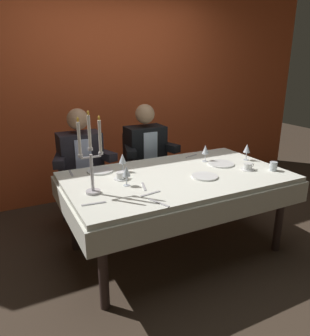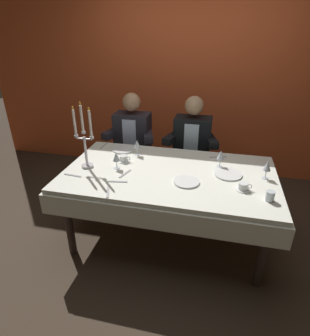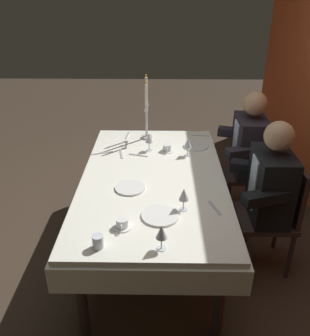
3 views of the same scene
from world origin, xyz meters
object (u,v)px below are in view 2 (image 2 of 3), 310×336
dinner_plate_2 (123,150)px  wine_glass_2 (267,166)px  candelabra (85,141)px  wine_glass_0 (137,145)px  dinner_plate_0 (228,174)px  wine_glass_3 (221,155)px  dining_table (169,183)px  coffee_cup_1 (243,187)px  wine_glass_1 (116,157)px  seated_diner_0 (133,134)px  dinner_plate_1 (186,182)px  water_tumbler_0 (270,196)px  coffee_cup_0 (124,159)px  seated_diner_1 (192,139)px

dinner_plate_2 → wine_glass_2: (1.40, -0.31, 0.11)m
candelabra → wine_glass_0: size_ratio=3.74×
dinner_plate_0 → dinner_plate_2: (-1.09, 0.32, 0.00)m
wine_glass_2 → wine_glass_3: (-0.39, 0.14, 0.00)m
dining_table → coffee_cup_1: size_ratio=14.70×
wine_glass_1 → wine_glass_3: 0.96m
dining_table → candelabra: 0.86m
dinner_plate_0 → seated_diner_0: (-1.14, 0.83, -0.01)m
dining_table → dinner_plate_1: (0.18, -0.16, 0.13)m
dining_table → dinner_plate_2: size_ratio=8.48×
dinner_plate_2 → seated_diner_0: size_ratio=0.18×
dinner_plate_1 → water_tumbler_0: size_ratio=2.76×
water_tumbler_0 → coffee_cup_0: size_ratio=0.61×
dinner_plate_0 → wine_glass_3: size_ratio=1.50×
dinner_plate_1 → wine_glass_1: bearing=169.8°
dinner_plate_0 → wine_glass_1: size_ratio=1.50×
seated_diner_1 → wine_glass_1: bearing=-122.7°
candelabra → dinner_plate_2: candelabra is taller
wine_glass_1 → coffee_cup_0: size_ratio=1.24×
wine_glass_2 → wine_glass_1: bearing=-175.2°
coffee_cup_1 → dinner_plate_0: bearing=116.8°
candelabra → dinner_plate_2: bearing=66.5°
seated_diner_0 → seated_diner_1: same height
wine_glass_0 → water_tumbler_0: 1.35m
dining_table → candelabra: size_ratio=3.16×
seated_diner_0 → wine_glass_1: bearing=-81.9°
dinner_plate_0 → water_tumbler_0: bearing=-49.1°
dinner_plate_2 → water_tumbler_0: bearing=-25.8°
wine_glass_2 → seated_diner_0: size_ratio=0.13×
dinner_plate_2 → coffee_cup_0: size_ratio=1.73×
wine_glass_0 → water_tumbler_0: wine_glass_0 is taller
wine_glass_0 → coffee_cup_1: (1.03, -0.47, -0.09)m
coffee_cup_0 → seated_diner_1: bearing=52.9°
dinner_plate_0 → water_tumbler_0: water_tumbler_0 is taller
dining_table → dinner_plate_2: (-0.57, 0.38, 0.13)m
dinner_plate_1 → water_tumbler_0: bearing=-11.5°
dinner_plate_0 → wine_glass_0: bearing=165.6°
water_tumbler_0 → coffee_cup_0: 1.36m
dinner_plate_0 → dinner_plate_1: bearing=-147.1°
dinner_plate_2 → dinner_plate_0: bearing=-16.4°
wine_glass_3 → seated_diner_1: (-0.33, 0.67, -0.12)m
candelabra → seated_diner_0: 1.01m
coffee_cup_0 → coffee_cup_1: same height
wine_glass_1 → coffee_cup_1: bearing=-6.7°
candelabra → dinner_plate_1: (0.95, -0.09, -0.25)m
wine_glass_3 → coffee_cup_1: size_ratio=1.24×
candelabra → seated_diner_0: size_ratio=0.49×
candelabra → water_tumbler_0: (1.60, -0.22, -0.21)m
dinner_plate_0 → water_tumbler_0: (0.31, -0.35, 0.03)m
dinner_plate_0 → dinner_plate_1: same height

